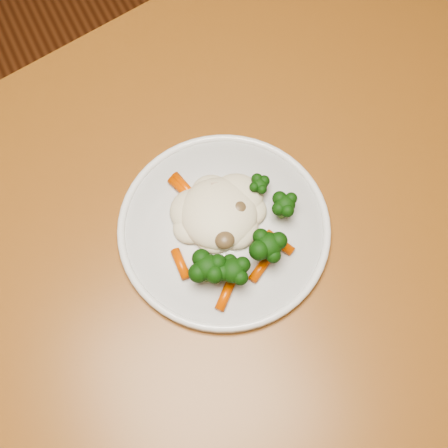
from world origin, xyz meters
name	(u,v)px	position (x,y,z in m)	size (l,w,h in m)	color
dining_table	(181,322)	(-0.16, -0.30, 0.66)	(1.41, 1.06, 0.75)	#935722
plate	(224,228)	(-0.06, -0.24, 0.76)	(0.27, 0.27, 0.01)	white
meal	(230,227)	(-0.06, -0.25, 0.78)	(0.17, 0.19, 0.05)	beige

